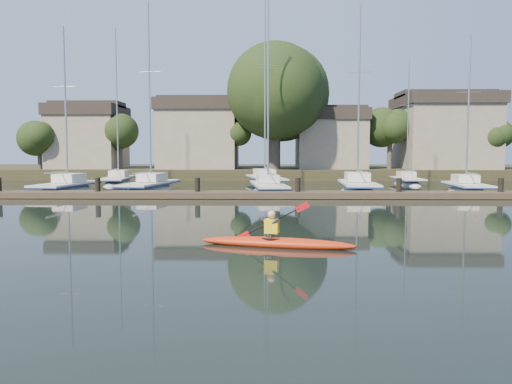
{
  "coord_description": "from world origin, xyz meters",
  "views": [
    {
      "loc": [
        1.04,
        -15.66,
        2.73
      ],
      "look_at": [
        0.7,
        3.4,
        1.2
      ],
      "focal_mm": 35.0,
      "sensor_mm": 36.0,
      "label": 1
    }
  ],
  "objects_px": {
    "sailboat_0": "(67,195)",
    "sailboat_6": "(265,186)",
    "kayak": "(276,241)",
    "sailboat_7": "(407,186)",
    "sailboat_2": "(268,195)",
    "sailboat_4": "(466,195)",
    "sailboat_5": "(118,186)",
    "sailboat_3": "(358,195)",
    "dock": "(247,194)",
    "sailboat_1": "(150,194)"
  },
  "relations": [
    {
      "from": "sailboat_2",
      "to": "sailboat_4",
      "type": "xyz_separation_m",
      "value": [
        13.48,
        0.23,
        -0.01
      ]
    },
    {
      "from": "sailboat_4",
      "to": "sailboat_5",
      "type": "relative_size",
      "value": 0.82
    },
    {
      "from": "sailboat_2",
      "to": "sailboat_4",
      "type": "bearing_deg",
      "value": -5.01
    },
    {
      "from": "kayak",
      "to": "sailboat_1",
      "type": "distance_m",
      "value": 22.18
    },
    {
      "from": "sailboat_6",
      "to": "sailboat_7",
      "type": "height_order",
      "value": "sailboat_6"
    },
    {
      "from": "sailboat_3",
      "to": "sailboat_4",
      "type": "distance_m",
      "value": 7.32
    },
    {
      "from": "sailboat_2",
      "to": "sailboat_3",
      "type": "xyz_separation_m",
      "value": [
        6.18,
        0.62,
        -0.03
      ]
    },
    {
      "from": "sailboat_0",
      "to": "sailboat_4",
      "type": "xyz_separation_m",
      "value": [
        27.25,
        0.4,
        0.01
      ]
    },
    {
      "from": "kayak",
      "to": "sailboat_4",
      "type": "bearing_deg",
      "value": 68.85
    },
    {
      "from": "kayak",
      "to": "sailboat_5",
      "type": "bearing_deg",
      "value": 127.55
    },
    {
      "from": "dock",
      "to": "sailboat_5",
      "type": "bearing_deg",
      "value": 131.93
    },
    {
      "from": "kayak",
      "to": "sailboat_5",
      "type": "distance_m",
      "value": 31.15
    },
    {
      "from": "kayak",
      "to": "sailboat_5",
      "type": "relative_size",
      "value": 0.32
    },
    {
      "from": "sailboat_2",
      "to": "sailboat_6",
      "type": "bearing_deg",
      "value": 85.29
    },
    {
      "from": "kayak",
      "to": "sailboat_5",
      "type": "xyz_separation_m",
      "value": [
        -12.96,
        28.33,
        -0.36
      ]
    },
    {
      "from": "sailboat_6",
      "to": "sailboat_7",
      "type": "distance_m",
      "value": 12.09
    },
    {
      "from": "sailboat_3",
      "to": "dock",
      "type": "bearing_deg",
      "value": -143.86
    },
    {
      "from": "sailboat_6",
      "to": "kayak",
      "type": "bearing_deg",
      "value": -99.93
    },
    {
      "from": "dock",
      "to": "sailboat_7",
      "type": "height_order",
      "value": "sailboat_7"
    },
    {
      "from": "sailboat_2",
      "to": "sailboat_7",
      "type": "distance_m",
      "value": 14.82
    },
    {
      "from": "sailboat_0",
      "to": "sailboat_4",
      "type": "bearing_deg",
      "value": 6.7
    },
    {
      "from": "sailboat_0",
      "to": "sailboat_5",
      "type": "distance_m",
      "value": 8.99
    },
    {
      "from": "sailboat_5",
      "to": "sailboat_3",
      "type": "bearing_deg",
      "value": -28.47
    },
    {
      "from": "sailboat_1",
      "to": "sailboat_2",
      "type": "height_order",
      "value": "sailboat_2"
    },
    {
      "from": "kayak",
      "to": "sailboat_7",
      "type": "bearing_deg",
      "value": 80.38
    },
    {
      "from": "sailboat_0",
      "to": "sailboat_7",
      "type": "relative_size",
      "value": 1.08
    },
    {
      "from": "sailboat_0",
      "to": "sailboat_2",
      "type": "distance_m",
      "value": 13.77
    },
    {
      "from": "sailboat_2",
      "to": "sailboat_3",
      "type": "height_order",
      "value": "sailboat_2"
    },
    {
      "from": "sailboat_3",
      "to": "sailboat_0",
      "type": "bearing_deg",
      "value": -174.11
    },
    {
      "from": "dock",
      "to": "sailboat_0",
      "type": "height_order",
      "value": "sailboat_0"
    },
    {
      "from": "sailboat_0",
      "to": "sailboat_6",
      "type": "xyz_separation_m",
      "value": [
        13.58,
        8.76,
        0.01
      ]
    },
    {
      "from": "sailboat_5",
      "to": "sailboat_1",
      "type": "bearing_deg",
      "value": -65.03
    },
    {
      "from": "kayak",
      "to": "sailboat_2",
      "type": "distance_m",
      "value": 19.55
    },
    {
      "from": "kayak",
      "to": "sailboat_6",
      "type": "height_order",
      "value": "sailboat_6"
    },
    {
      "from": "sailboat_2",
      "to": "sailboat_6",
      "type": "height_order",
      "value": "sailboat_6"
    },
    {
      "from": "sailboat_2",
      "to": "sailboat_3",
      "type": "bearing_deg",
      "value": -0.24
    },
    {
      "from": "sailboat_2",
      "to": "dock",
      "type": "bearing_deg",
      "value": -113.17
    },
    {
      "from": "sailboat_0",
      "to": "sailboat_7",
      "type": "height_order",
      "value": "sailboat_0"
    },
    {
      "from": "sailboat_5",
      "to": "sailboat_7",
      "type": "relative_size",
      "value": 1.24
    },
    {
      "from": "sailboat_3",
      "to": "sailboat_4",
      "type": "relative_size",
      "value": 1.2
    },
    {
      "from": "kayak",
      "to": "sailboat_7",
      "type": "xyz_separation_m",
      "value": [
        11.81,
        28.39,
        -0.35
      ]
    },
    {
      "from": "dock",
      "to": "sailboat_4",
      "type": "xyz_separation_m",
      "value": [
        14.76,
        4.36,
        -0.4
      ]
    },
    {
      "from": "sailboat_1",
      "to": "sailboat_5",
      "type": "distance_m",
      "value": 9.04
    },
    {
      "from": "sailboat_4",
      "to": "sailboat_5",
      "type": "distance_m",
      "value": 27.71
    },
    {
      "from": "sailboat_0",
      "to": "sailboat_1",
      "type": "height_order",
      "value": "sailboat_1"
    },
    {
      "from": "sailboat_0",
      "to": "sailboat_2",
      "type": "bearing_deg",
      "value": 6.56
    },
    {
      "from": "sailboat_5",
      "to": "sailboat_6",
      "type": "height_order",
      "value": "sailboat_6"
    },
    {
      "from": "sailboat_1",
      "to": "sailboat_4",
      "type": "xyz_separation_m",
      "value": [
        21.81,
        -0.74,
        0.0
      ]
    },
    {
      "from": "sailboat_5",
      "to": "sailboat_0",
      "type": "bearing_deg",
      "value": -100.98
    },
    {
      "from": "sailboat_6",
      "to": "sailboat_7",
      "type": "xyz_separation_m",
      "value": [
        12.09,
        0.25,
        0.02
      ]
    }
  ]
}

